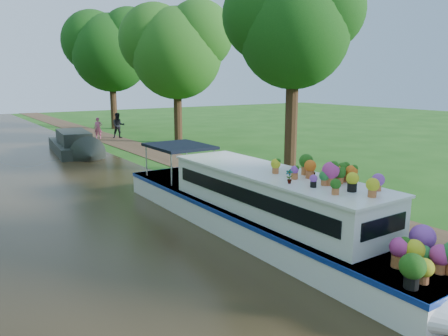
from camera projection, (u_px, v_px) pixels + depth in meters
ground at (267, 202)px, 15.41m from camera, size 100.00×100.00×0.00m
canal_water at (100, 235)px, 12.12m from camera, size 10.00×100.00×0.02m
towpath at (292, 197)px, 16.07m from camera, size 2.20×100.00×0.03m
plant_boat at (272, 209)px, 11.66m from camera, size 2.29×13.52×2.22m
tree_near_overhang at (293, 24)px, 18.67m from camera, size 5.52×5.28×8.99m
tree_near_mid at (176, 46)px, 28.84m from camera, size 6.90×6.60×9.40m
tree_near_far at (110, 47)px, 37.39m from camera, size 7.59×7.26×10.30m
second_boat at (74, 145)px, 25.46m from camera, size 2.64×7.05×1.33m
sandwich_board at (345, 208)px, 13.05m from camera, size 0.68×0.60×1.04m
pedestrian_pink at (98, 128)px, 31.84m from camera, size 0.66×0.55×1.54m
pedestrian_dark at (118, 126)px, 32.04m from camera, size 1.04×0.89×1.85m
verge_plant at (237, 185)px, 16.93m from camera, size 0.43×0.38×0.47m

